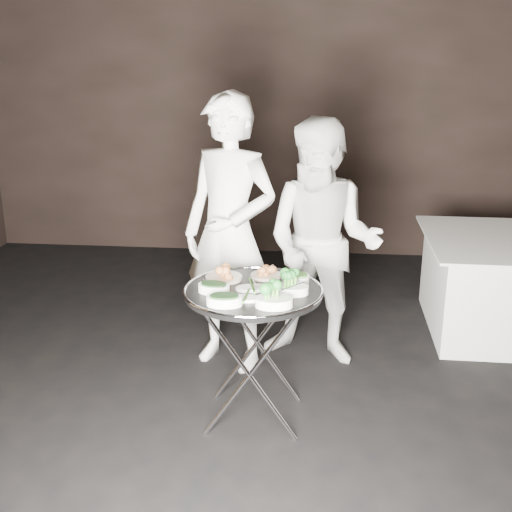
# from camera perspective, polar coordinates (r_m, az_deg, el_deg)

# --- Properties ---
(floor) EXTENTS (6.00, 7.00, 0.05)m
(floor) POSITION_cam_1_polar(r_m,az_deg,el_deg) (3.73, -2.48, -16.19)
(floor) COLOR black
(floor) RESTS_ON ground
(wall_back) EXTENTS (6.00, 0.05, 3.00)m
(wall_back) POSITION_cam_1_polar(r_m,az_deg,el_deg) (6.62, 1.76, 13.00)
(wall_back) COLOR black
(wall_back) RESTS_ON floor
(tray_stand) EXTENTS (0.53, 0.45, 0.78)m
(tray_stand) POSITION_cam_1_polar(r_m,az_deg,el_deg) (3.68, -0.24, -8.30)
(tray_stand) COLOR silver
(tray_stand) RESTS_ON floor
(serving_tray) EXTENTS (0.78, 0.78, 0.04)m
(serving_tray) POSITION_cam_1_polar(r_m,az_deg,el_deg) (3.54, -0.24, -3.17)
(serving_tray) COLOR black
(serving_tray) RESTS_ON tray_stand
(potato_plate_a) EXTENTS (0.21, 0.21, 0.08)m
(potato_plate_a) POSITION_cam_1_polar(r_m,az_deg,el_deg) (3.69, -2.89, -1.58)
(potato_plate_a) COLOR beige
(potato_plate_a) RESTS_ON serving_tray
(potato_plate_b) EXTENTS (0.18, 0.18, 0.06)m
(potato_plate_b) POSITION_cam_1_polar(r_m,az_deg,el_deg) (3.73, 0.91, -1.44)
(potato_plate_b) COLOR beige
(potato_plate_b) RESTS_ON serving_tray
(greens_bowl) EXTENTS (0.13, 0.13, 0.08)m
(greens_bowl) POSITION_cam_1_polar(r_m,az_deg,el_deg) (3.63, 3.74, -1.91)
(greens_bowl) COLOR white
(greens_bowl) RESTS_ON serving_tray
(asparagus_plate_a) EXTENTS (0.20, 0.14, 0.04)m
(asparagus_plate_a) POSITION_cam_1_polar(r_m,az_deg,el_deg) (3.53, -0.35, -2.78)
(asparagus_plate_a) COLOR white
(asparagus_plate_a) RESTS_ON serving_tray
(asparagus_plate_b) EXTENTS (0.17, 0.10, 0.03)m
(asparagus_plate_b) POSITION_cam_1_polar(r_m,az_deg,el_deg) (3.39, -0.88, -3.69)
(asparagus_plate_b) COLOR white
(asparagus_plate_b) RESTS_ON serving_tray
(spinach_bowl_a) EXTENTS (0.20, 0.15, 0.07)m
(spinach_bowl_a) POSITION_cam_1_polar(r_m,az_deg,el_deg) (3.49, -3.77, -2.74)
(spinach_bowl_a) COLOR white
(spinach_bowl_a) RESTS_ON serving_tray
(spinach_bowl_b) EXTENTS (0.20, 0.13, 0.08)m
(spinach_bowl_b) POSITION_cam_1_polar(r_m,az_deg,el_deg) (3.32, -2.84, -3.83)
(spinach_bowl_b) COLOR white
(spinach_bowl_b) RESTS_ON serving_tray
(broccoli_bowl_a) EXTENTS (0.19, 0.14, 0.08)m
(broccoli_bowl_a) POSITION_cam_1_polar(r_m,az_deg,el_deg) (3.47, 3.19, -2.82)
(broccoli_bowl_a) COLOR white
(broccoli_bowl_a) RESTS_ON serving_tray
(broccoli_bowl_b) EXTENTS (0.20, 0.15, 0.08)m
(broccoli_bowl_b) POSITION_cam_1_polar(r_m,az_deg,el_deg) (3.30, 1.61, -3.92)
(broccoli_bowl_b) COLOR white
(broccoli_bowl_b) RESTS_ON serving_tray
(serving_utensils) EXTENTS (0.58, 0.42, 0.01)m
(serving_utensils) POSITION_cam_1_polar(r_m,az_deg,el_deg) (3.58, 0.13, -1.92)
(serving_utensils) COLOR silver
(serving_utensils) RESTS_ON serving_tray
(waiter_left) EXTENTS (0.78, 0.66, 1.83)m
(waiter_left) POSITION_cam_1_polar(r_m,az_deg,el_deg) (4.18, -2.35, 1.91)
(waiter_left) COLOR white
(waiter_left) RESTS_ON floor
(waiter_right) EXTENTS (0.94, 0.81, 1.66)m
(waiter_right) POSITION_cam_1_polar(r_m,az_deg,el_deg) (4.27, 5.94, 1.02)
(waiter_right) COLOR white
(waiter_right) RESTS_ON floor
(dining_table) EXTENTS (1.28, 1.28, 0.73)m
(dining_table) POSITION_cam_1_polar(r_m,az_deg,el_deg) (5.21, 21.57, -2.42)
(dining_table) COLOR white
(dining_table) RESTS_ON floor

